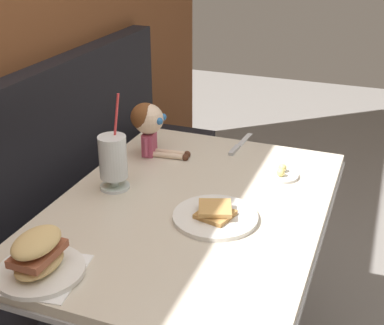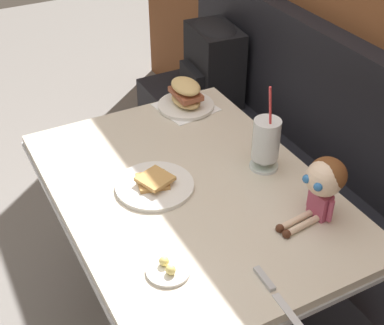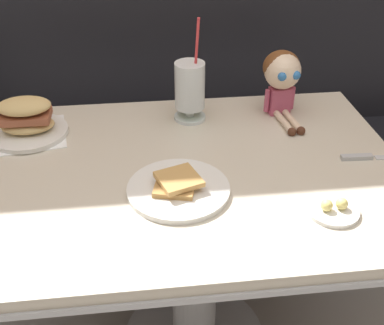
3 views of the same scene
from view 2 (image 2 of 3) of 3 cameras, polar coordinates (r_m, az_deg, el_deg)
name	(u,v)px [view 2 (image 2 of 3)]	position (r m, az deg, el deg)	size (l,w,h in m)	color
booth_bench	(328,223)	(2.32, 13.83, -6.04)	(2.60, 0.48, 1.00)	black
diner_table	(190,233)	(1.89, -0.16, -7.27)	(1.11, 0.81, 0.74)	beige
toast_plate	(155,185)	(1.76, -3.88, -2.28)	(0.25, 0.25, 0.04)	white
milkshake_glass	(266,142)	(1.80, 7.62, 2.14)	(0.10, 0.10, 0.32)	silver
sandwich_plate	(186,97)	(2.15, -0.64, 6.75)	(0.23, 0.23, 0.12)	white
butter_saucer	(168,269)	(1.49, -2.48, -10.89)	(0.12, 0.12, 0.04)	white
butter_knife	(271,288)	(1.46, 8.16, -12.66)	(0.24, 0.03, 0.01)	silver
seated_doll	(324,181)	(1.62, 13.43, -1.88)	(0.12, 0.22, 0.20)	#B74C6B
backpack	(213,62)	(2.73, 2.16, 10.33)	(0.32, 0.27, 0.41)	black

